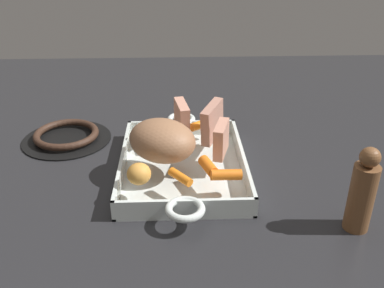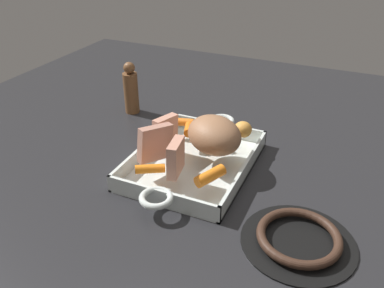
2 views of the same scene
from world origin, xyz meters
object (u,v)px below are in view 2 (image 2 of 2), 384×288
(baby_carrot_northwest, at_px, (150,169))
(baby_carrot_center_left, at_px, (183,122))
(roasting_dish, at_px, (194,162))
(roast_slice_outer, at_px, (155,143))
(baby_carrot_short, at_px, (210,176))
(pork_roast, at_px, (214,135))
(baby_carrot_long, at_px, (189,129))
(baby_carrot_center_right, at_px, (213,129))
(roast_slice_thin, at_px, (165,130))
(pepper_mill, at_px, (131,90))
(stove_burner_rear, at_px, (299,239))
(potato_whole, at_px, (243,129))
(roast_slice_thick, at_px, (177,158))

(baby_carrot_northwest, height_order, baby_carrot_center_left, baby_carrot_center_left)
(roasting_dish, distance_m, baby_carrot_northwest, 0.13)
(roast_slice_outer, relative_size, baby_carrot_short, 1.18)
(pork_roast, bearing_deg, roasting_dish, 117.15)
(baby_carrot_long, relative_size, baby_carrot_center_left, 0.87)
(baby_carrot_center_right, bearing_deg, roast_slice_thin, 139.56)
(pork_roast, height_order, pepper_mill, pepper_mill)
(pepper_mill, bearing_deg, stove_burner_rear, -121.95)
(baby_carrot_northwest, relative_size, baby_carrot_center_left, 1.10)
(baby_carrot_long, bearing_deg, potato_whole, -73.97)
(pork_roast, bearing_deg, baby_carrot_center_right, 22.08)
(baby_carrot_short, distance_m, potato_whole, 0.20)
(baby_carrot_center_left, height_order, pepper_mill, pepper_mill)
(baby_carrot_long, distance_m, pepper_mill, 0.26)
(baby_carrot_center_right, height_order, baby_carrot_center_left, baby_carrot_center_left)
(baby_carrot_center_left, bearing_deg, stove_burner_rear, -126.26)
(potato_whole, bearing_deg, roast_slice_thin, 123.23)
(roast_slice_thick, bearing_deg, roast_slice_outer, 66.03)
(baby_carrot_short, bearing_deg, roasting_dish, 39.31)
(roast_slice_thick, bearing_deg, baby_carrot_center_left, 21.76)
(pepper_mill, bearing_deg, baby_carrot_center_left, -113.86)
(roast_slice_outer, distance_m, baby_carrot_center_right, 0.18)
(baby_carrot_long, bearing_deg, pork_roast, -121.12)
(baby_carrot_center_left, bearing_deg, pork_roast, -125.18)
(baby_carrot_short, bearing_deg, pepper_mill, 51.46)
(roast_slice_thin, distance_m, baby_carrot_short, 0.18)
(baby_carrot_center_left, height_order, stove_burner_rear, baby_carrot_center_left)
(pork_roast, height_order, roast_slice_thick, pork_roast)
(roast_slice_thin, xyz_separation_m, potato_whole, (0.10, -0.15, -0.01))
(baby_carrot_center_right, relative_size, stove_burner_rear, 0.25)
(roast_slice_outer, relative_size, baby_carrot_center_left, 1.38)
(baby_carrot_center_right, bearing_deg, baby_carrot_center_left, 90.70)
(baby_carrot_northwest, xyz_separation_m, stove_burner_rear, (-0.03, -0.31, -0.04))
(pepper_mill, bearing_deg, baby_carrot_center_right, -107.43)
(roast_slice_thick, height_order, roast_slice_thin, roast_slice_thick)
(baby_carrot_center_right, relative_size, baby_carrot_long, 1.02)
(roast_slice_outer, height_order, baby_carrot_long, roast_slice_outer)
(baby_carrot_long, bearing_deg, baby_carrot_northwest, 179.53)
(baby_carrot_center_left, bearing_deg, roasting_dish, -143.34)
(roast_slice_outer, relative_size, pepper_mill, 0.51)
(baby_carrot_center_right, relative_size, potato_whole, 1.16)
(roast_slice_thin, distance_m, baby_carrot_center_left, 0.10)
(baby_carrot_center_left, height_order, potato_whole, potato_whole)
(potato_whole, bearing_deg, baby_carrot_center_left, 92.36)
(roasting_dish, distance_m, baby_carrot_center_right, 0.11)
(baby_carrot_center_left, bearing_deg, baby_carrot_long, -134.90)
(roast_slice_outer, height_order, potato_whole, roast_slice_outer)
(stove_burner_rear, bearing_deg, baby_carrot_short, 73.29)
(baby_carrot_northwest, bearing_deg, baby_carrot_short, -79.04)
(roast_slice_thick, bearing_deg, baby_carrot_short, -90.44)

